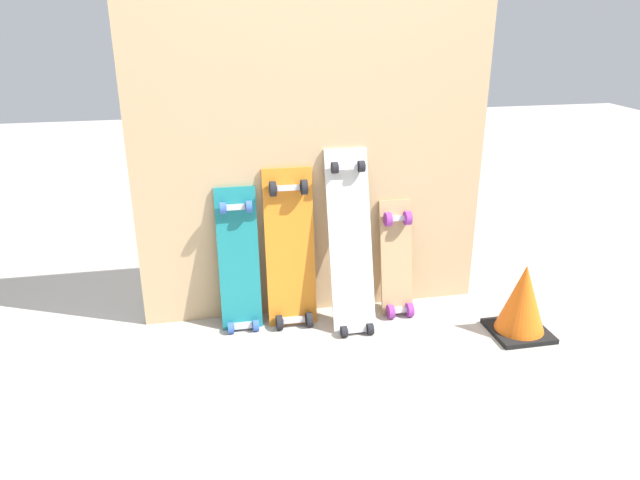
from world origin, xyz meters
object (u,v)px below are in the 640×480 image
Objects in this scene: skateboard_natural at (397,264)px; skateboard_white at (351,249)px; skateboard_teal at (239,266)px; skateboard_orange at (290,254)px; traffic_cone at (523,301)px.

skateboard_white is at bearing -166.29° from skateboard_natural.
skateboard_natural is (0.79, -0.01, -0.05)m from skateboard_teal.
skateboard_white reaches higher than skateboard_orange.
skateboard_natural is at bearing -0.94° from skateboard_teal.
skateboard_orange is (0.25, -0.01, 0.04)m from skateboard_teal.
skateboard_teal is 0.92× the size of skateboard_orange.
skateboard_white is 1.44× the size of skateboard_natural.
traffic_cone is at bearing -34.44° from skateboard_natural.
skateboard_natural is 0.62m from traffic_cone.
skateboard_white reaches higher than traffic_cone.
skateboard_teal is at bearing 171.83° from skateboard_white.
skateboard_teal reaches higher than skateboard_natural.
traffic_cone is at bearing -20.41° from skateboard_white.
traffic_cone is (1.29, -0.36, -0.13)m from skateboard_teal.
skateboard_teal is at bearing 178.84° from skateboard_orange.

